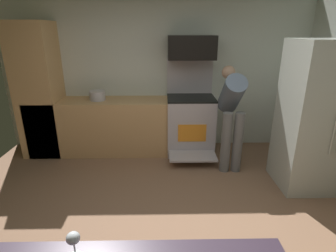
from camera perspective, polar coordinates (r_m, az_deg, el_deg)
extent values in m
cube|color=#8B654B|center=(2.99, -2.23, -21.54)|extent=(5.20, 4.80, 0.02)
cube|color=silver|center=(4.64, -1.93, 11.49)|extent=(5.20, 0.12, 2.60)
cube|color=tan|center=(4.60, -13.15, -0.05)|extent=(2.40, 0.60, 0.90)
cube|color=tan|center=(4.75, -25.68, 6.70)|extent=(0.60, 0.60, 2.10)
cube|color=#BBB3B8|center=(4.49, 4.72, 0.10)|extent=(0.76, 0.64, 0.92)
cube|color=black|center=(4.36, 4.90, 6.00)|extent=(0.76, 0.64, 0.03)
cube|color=#BBB3B8|center=(4.58, 4.64, 10.58)|extent=(0.76, 0.06, 0.58)
cube|color=orange|center=(4.19, 5.15, -1.52)|extent=(0.44, 0.01, 0.28)
cube|color=#BBB3B8|center=(4.16, 5.28, -6.41)|extent=(0.72, 0.37, 0.03)
cube|color=black|center=(4.34, 5.07, 16.32)|extent=(0.74, 0.38, 0.36)
cube|color=beige|center=(3.85, 29.70, 1.59)|extent=(0.88, 0.71, 1.88)
cylinder|color=slate|center=(3.93, 12.23, -3.50)|extent=(0.14, 0.14, 0.89)
cylinder|color=slate|center=(3.97, 14.62, -3.44)|extent=(0.14, 0.14, 0.89)
cylinder|color=slate|center=(3.96, 13.40, 6.61)|extent=(0.30, 0.66, 0.64)
sphere|color=tan|center=(4.17, 12.78, 11.11)|extent=(0.20, 0.20, 0.20)
cylinder|color=silver|center=(1.53, -19.26, -23.48)|extent=(0.01, 0.01, 0.07)
ellipsoid|color=silver|center=(1.49, -19.57, -21.58)|extent=(0.07, 0.07, 0.06)
cylinder|color=#B7B3B9|center=(4.47, -14.82, 6.29)|extent=(0.25, 0.25, 0.15)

